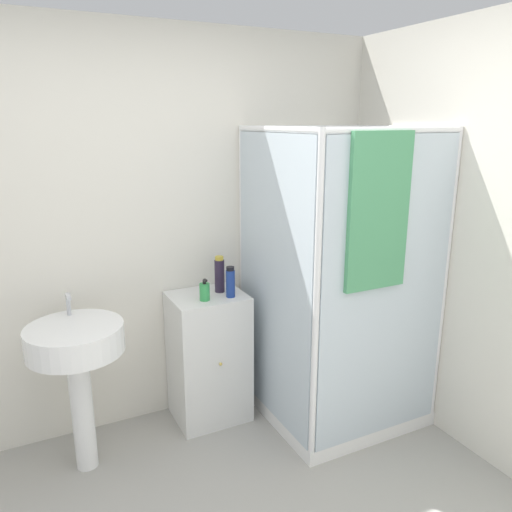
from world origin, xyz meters
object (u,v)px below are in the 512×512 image
at_px(sink, 77,354).
at_px(shampoo_bottle_tall_black, 220,275).
at_px(soap_dispenser, 205,292).
at_px(shampoo_bottle_blue, 230,282).

xyz_separation_m(sink, shampoo_bottle_tall_black, (0.92, 0.19, 0.27)).
bearing_deg(soap_dispenser, sink, -174.12).
height_order(sink, shampoo_bottle_tall_black, shampoo_bottle_tall_black).
distance_m(sink, shampoo_bottle_tall_black, 0.98).
bearing_deg(sink, shampoo_bottle_blue, 4.00).
relative_size(soap_dispenser, shampoo_bottle_tall_black, 0.59).
bearing_deg(shampoo_bottle_blue, shampoo_bottle_tall_black, 101.02).
bearing_deg(shampoo_bottle_tall_black, soap_dispenser, -143.65).
height_order(shampoo_bottle_tall_black, shampoo_bottle_blue, shampoo_bottle_tall_black).
distance_m(soap_dispenser, shampoo_bottle_blue, 0.17).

